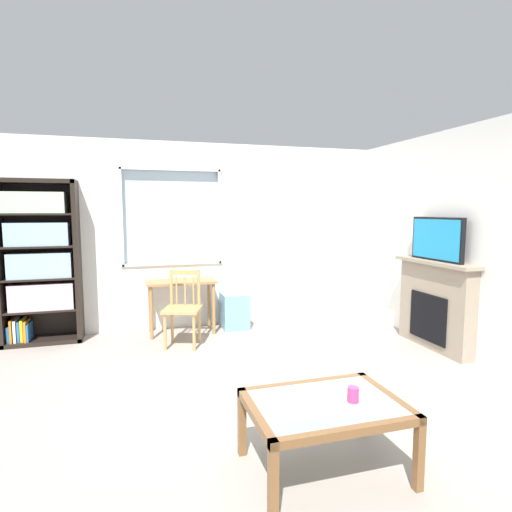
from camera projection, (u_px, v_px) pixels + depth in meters
ground at (247, 402)px, 3.57m from camera, size 6.16×6.05×0.02m
wall_back_with_window at (202, 238)px, 5.85m from camera, size 5.16×0.15×2.54m
wall_right at (501, 246)px, 4.18m from camera, size 0.12×5.25×2.54m
bookshelf at (40, 259)px, 5.06m from camera, size 0.90×0.38×1.99m
desk_under_window at (181, 290)px, 5.49m from camera, size 0.90×0.44×0.71m
wooden_chair at (183, 308)px, 5.00m from camera, size 0.53×0.52×0.90m
plastic_drawer_unit at (234, 310)px, 5.78m from camera, size 0.35×0.40×0.48m
fireplace at (435, 304)px, 4.90m from camera, size 0.26×1.19×1.04m
tv at (437, 239)px, 4.81m from camera, size 0.06×0.81×0.50m
coffee_table at (325, 412)px, 2.57m from camera, size 0.94×0.69×0.46m
sippy_cup at (353, 394)px, 2.57m from camera, size 0.07×0.07×0.09m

